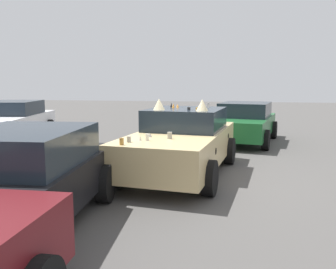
{
  "coord_description": "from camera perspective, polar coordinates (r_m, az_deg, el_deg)",
  "views": [
    {
      "loc": [
        -7.85,
        -1.06,
        2.08
      ],
      "look_at": [
        0.0,
        0.3,
        0.9
      ],
      "focal_mm": 38.36,
      "sensor_mm": 36.0,
      "label": 1
    }
  ],
  "objects": [
    {
      "name": "parked_sedan_behind_right",
      "position": [
        12.67,
        12.02,
        1.93
      ],
      "size": [
        4.24,
        2.57,
        1.36
      ],
      "rotation": [
        0.0,
        0.0,
        2.94
      ],
      "color": "#1E602D",
      "rests_on": "ground"
    },
    {
      "name": "ground_plane",
      "position": [
        8.19,
        2.08,
        -6.3
      ],
      "size": [
        60.0,
        60.0,
        0.0
      ],
      "primitive_type": "plane",
      "color": "#514F4C"
    },
    {
      "name": "parked_sedan_row_back_center",
      "position": [
        5.43,
        -23.24,
        -6.88
      ],
      "size": [
        4.63,
        2.27,
        1.4
      ],
      "rotation": [
        0.0,
        0.0,
        3.21
      ],
      "color": "black",
      "rests_on": "ground"
    },
    {
      "name": "parked_sedan_far_left",
      "position": [
        13.56,
        -23.6,
        1.9
      ],
      "size": [
        4.63,
        2.51,
        1.4
      ],
      "rotation": [
        0.0,
        0.0,
        3.31
      ],
      "color": "white",
      "rests_on": "ground"
    },
    {
      "name": "art_car_decorated",
      "position": [
        8.1,
        2.25,
        -1.12
      ],
      "size": [
        4.55,
        2.46,
        1.7
      ],
      "rotation": [
        0.0,
        0.0,
        3.01
      ],
      "color": "#D8BC7F",
      "rests_on": "ground"
    }
  ]
}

